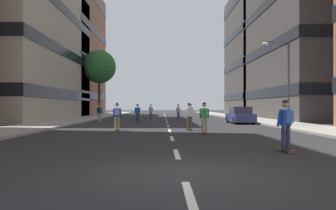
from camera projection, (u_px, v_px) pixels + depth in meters
ground_plane at (166, 120)px, 36.84m from camera, size 175.86×175.86×0.00m
sidewalk_left at (88, 118)px, 40.33m from camera, size 3.91×80.60×0.14m
sidewalk_right at (243, 118)px, 40.68m from camera, size 3.91×80.60×0.14m
lane_markings at (166, 119)px, 38.03m from camera, size 0.16×67.20×0.01m
building_left_far at (42, 50)px, 54.19m from camera, size 18.07×19.33×21.62m
building_right_far at (286, 54)px, 54.95m from camera, size 18.07×16.40×20.84m
parked_car_near at (240, 116)px, 29.04m from camera, size 1.82×4.40×1.52m
street_tree_near at (99, 67)px, 47.41m from camera, size 4.88×4.88×9.64m
streetlamp_right at (284, 73)px, 24.97m from camera, size 2.13×0.30×6.50m
skater_0 at (99, 112)px, 29.21m from camera, size 0.57×0.92×1.78m
skater_1 at (204, 116)px, 18.10m from camera, size 0.56×0.92×1.78m
skater_2 at (286, 122)px, 10.91m from camera, size 0.57×0.92×1.78m
skater_3 at (151, 111)px, 39.75m from camera, size 0.57×0.92×1.78m
skater_4 at (138, 112)px, 30.23m from camera, size 0.57×0.92×1.78m
skater_5 at (189, 115)px, 20.75m from camera, size 0.56×0.92×1.78m
skater_6 at (117, 115)px, 20.59m from camera, size 0.54×0.91×1.78m
skater_7 at (178, 111)px, 38.60m from camera, size 0.55×0.92×1.78m
skater_8 at (191, 112)px, 30.33m from camera, size 0.54×0.91×1.78m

